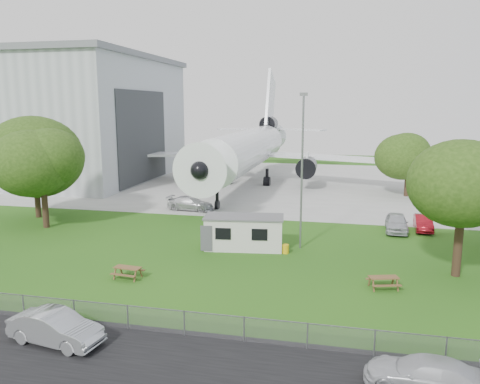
% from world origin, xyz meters
% --- Properties ---
extents(ground, '(160.00, 160.00, 0.00)m').
position_xyz_m(ground, '(0.00, 0.00, 0.00)').
color(ground, '#346C19').
extents(asphalt_strip, '(120.00, 8.00, 0.02)m').
position_xyz_m(asphalt_strip, '(0.00, -13.00, 0.01)').
color(asphalt_strip, black).
rests_on(asphalt_strip, ground).
extents(concrete_apron, '(120.00, 46.00, 0.03)m').
position_xyz_m(concrete_apron, '(0.00, 38.00, 0.01)').
color(concrete_apron, '#B7B7B2').
rests_on(concrete_apron, ground).
extents(hangar, '(43.00, 31.00, 18.55)m').
position_xyz_m(hangar, '(-37.97, 36.00, 9.41)').
color(hangar, '#B2B7BC').
rests_on(hangar, ground).
extents(airliner, '(46.36, 47.73, 17.69)m').
position_xyz_m(airliner, '(-2.00, 35.86, 5.27)').
color(airliner, white).
rests_on(airliner, ground).
extents(site_cabin, '(6.89, 3.45, 2.62)m').
position_xyz_m(site_cabin, '(3.86, 5.18, 1.31)').
color(site_cabin, beige).
rests_on(site_cabin, ground).
extents(picnic_west, '(1.94, 1.67, 0.76)m').
position_xyz_m(picnic_west, '(-2.22, -2.90, 0.00)').
color(picnic_west, brown).
rests_on(picnic_west, ground).
extents(picnic_east, '(2.15, 1.94, 0.76)m').
position_xyz_m(picnic_east, '(14.02, -1.08, 0.00)').
color(picnic_east, brown).
rests_on(picnic_east, ground).
extents(fence, '(58.00, 0.04, 1.30)m').
position_xyz_m(fence, '(0.00, -9.50, 0.00)').
color(fence, gray).
rests_on(fence, ground).
extents(lamp_mast, '(0.16, 0.16, 12.00)m').
position_xyz_m(lamp_mast, '(8.20, 6.20, 6.00)').
color(lamp_mast, slate).
rests_on(lamp_mast, ground).
extents(tree_west_big, '(9.26, 9.26, 10.89)m').
position_xyz_m(tree_west_big, '(-18.77, 10.98, 6.25)').
color(tree_west_big, '#382619').
rests_on(tree_west_big, ground).
extents(tree_west_small, '(7.50, 7.50, 9.95)m').
position_xyz_m(tree_west_small, '(-15.47, 7.52, 6.19)').
color(tree_west_small, '#382619').
rests_on(tree_west_small, ground).
extents(tree_east_front, '(6.59, 6.59, 9.25)m').
position_xyz_m(tree_east_front, '(18.90, 2.27, 5.94)').
color(tree_east_front, '#382619').
rests_on(tree_east_front, ground).
extents(tree_far_apron, '(6.81, 6.81, 8.42)m').
position_xyz_m(tree_far_apron, '(19.10, 30.79, 5.00)').
color(tree_far_apron, '#382619').
rests_on(tree_far_apron, ground).
extents(car_centre_sedan, '(4.90, 2.36, 1.55)m').
position_xyz_m(car_centre_sedan, '(-1.70, -11.55, 0.77)').
color(car_centre_sedan, '#A6A9AE').
rests_on(car_centre_sedan, ground).
extents(car_east_van, '(4.84, 2.42, 1.35)m').
position_xyz_m(car_east_van, '(14.77, -11.70, 0.68)').
color(car_east_van, '#B1B3B9').
rests_on(car_east_van, ground).
extents(car_ne_hatch, '(2.16, 4.82, 1.61)m').
position_xyz_m(car_ne_hatch, '(16.17, 13.11, 0.80)').
color(car_ne_hatch, '#ADB0B5').
rests_on(car_ne_hatch, ground).
extents(car_ne_sedan, '(1.68, 4.24, 1.37)m').
position_xyz_m(car_ne_sedan, '(18.59, 13.97, 0.69)').
color(car_ne_sedan, maroon).
rests_on(car_ne_sedan, ground).
extents(car_apron_van, '(5.19, 2.38, 1.47)m').
position_xyz_m(car_apron_van, '(-4.69, 17.35, 0.74)').
color(car_apron_van, silver).
rests_on(car_apron_van, ground).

